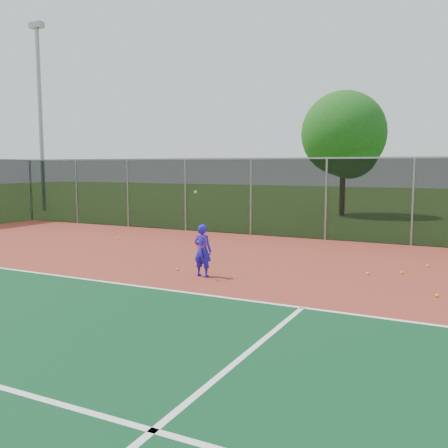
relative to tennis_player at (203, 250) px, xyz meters
name	(u,v)px	position (x,y,z in m)	size (l,w,h in m)	color
ground	(120,342)	(1.06, -4.57, -0.67)	(120.00, 120.00, 0.00)	#325618
court_apron	(186,309)	(1.06, -2.57, -0.66)	(30.00, 20.00, 0.02)	maroon
court_lines	(160,425)	(3.06, -6.45, -0.64)	(22.10, 13.05, 0.00)	white
fence_back	(326,198)	(1.06, 7.43, 0.89)	(30.00, 0.06, 3.03)	black
tennis_player	(203,250)	(0.00, 0.00, 0.00)	(0.59, 0.57, 2.11)	#2217D9
practice_ball_1	(177,269)	(-0.93, 0.31, -0.62)	(0.07, 0.07, 0.07)	#C7DB19
practice_ball_2	(428,266)	(4.89, 3.72, -0.62)	(0.07, 0.07, 0.07)	#C7DB19
practice_ball_3	(136,233)	(-6.22, 5.66, -0.62)	(0.07, 0.07, 0.07)	#C7DB19
practice_ball_4	(437,295)	(5.32, 0.47, -0.62)	(0.07, 0.07, 0.07)	#C7DB19
practice_ball_5	(368,273)	(3.62, 2.03, -0.62)	(0.07, 0.07, 0.07)	#C7DB19
practice_ball_6	(119,238)	(-5.86, 4.13, -0.62)	(0.07, 0.07, 0.07)	#C7DB19
practice_ball_8	(402,272)	(4.37, 2.51, -0.62)	(0.07, 0.07, 0.07)	#C7DB19
floodlight_nw	(40,105)	(-17.74, 11.86, 5.68)	(0.90, 0.40, 11.18)	gray
tree_back_left	(345,137)	(-0.52, 17.05, 3.60)	(4.64, 4.64, 6.82)	#341D12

